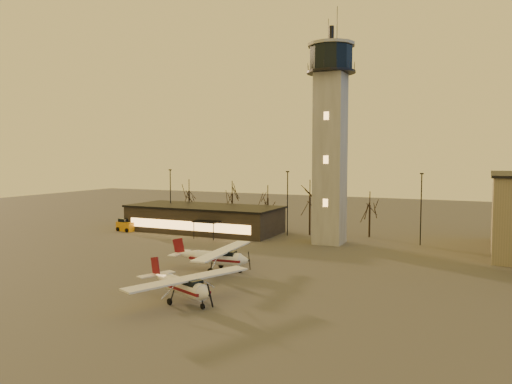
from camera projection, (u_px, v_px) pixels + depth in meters
ground at (231, 297)px, 44.28m from camera, size 220.00×220.00×0.00m
control_tower at (330, 129)px, 70.17m from camera, size 6.80×6.80×32.60m
terminal at (204, 219)px, 82.30m from camera, size 25.40×12.20×4.30m
light_poles at (335, 205)px, 71.67m from camera, size 58.50×12.25×10.14m
tree_row at (267, 194)px, 85.00m from camera, size 37.20×9.20×8.80m
cessna_front at (186, 290)px, 42.54m from camera, size 9.65×11.67×3.31m
cessna_rear at (220, 261)px, 54.28m from camera, size 9.75×12.31×3.38m
service_cart at (126, 226)px, 83.01m from camera, size 3.50×2.51×2.07m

